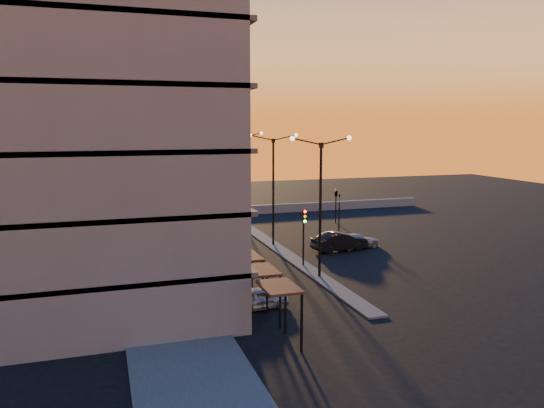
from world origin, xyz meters
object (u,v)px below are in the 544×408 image
at_px(traffic_light_main, 304,228).
at_px(car_sedan, 340,241).
at_px(car_hatchback, 257,298).
at_px(car_wagon, 356,241).
at_px(streetlamp_mid, 273,180).

height_order(traffic_light_main, car_sedan, traffic_light_main).
distance_m(car_hatchback, car_wagon, 16.78).
bearing_deg(traffic_light_main, car_wagon, 33.75).
bearing_deg(car_hatchback, car_wagon, -54.92).
bearing_deg(traffic_light_main, car_hatchback, -127.61).
bearing_deg(car_wagon, car_sedan, 95.12).
height_order(streetlamp_mid, car_sedan, streetlamp_mid).
distance_m(traffic_light_main, car_wagon, 8.00).
bearing_deg(car_wagon, traffic_light_main, 114.61).
relative_size(car_hatchback, car_sedan, 0.78).
bearing_deg(traffic_light_main, car_sedan, 39.42).
distance_m(streetlamp_mid, car_sedan, 7.47).
height_order(streetlamp_mid, traffic_light_main, streetlamp_mid).
relative_size(car_sedan, car_wagon, 1.13).
bearing_deg(car_wagon, car_hatchback, 124.86).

